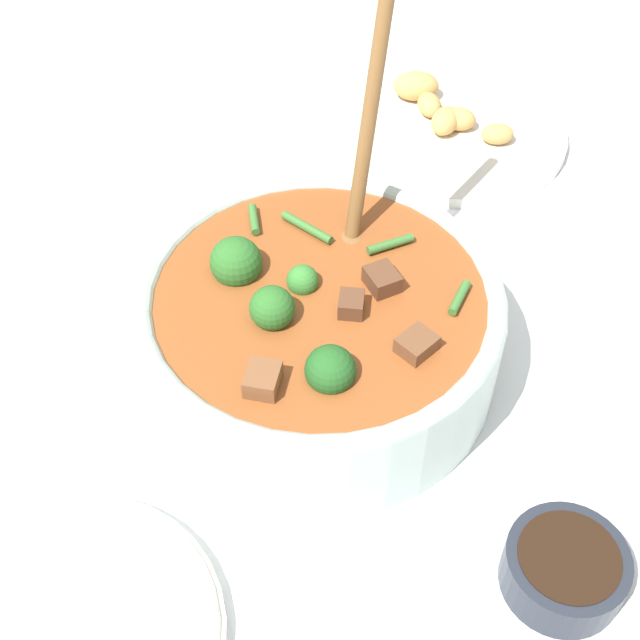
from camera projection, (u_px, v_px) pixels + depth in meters
ground_plane at (320, 367)px, 0.74m from camera, size 4.00×4.00×0.00m
stew_bowl at (320, 325)px, 0.70m from camera, size 0.29×0.29×0.30m
condiment_bowl at (565, 568)px, 0.60m from camera, size 0.08×0.08×0.04m
food_plate at (453, 128)px, 0.95m from camera, size 0.23×0.23×0.04m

